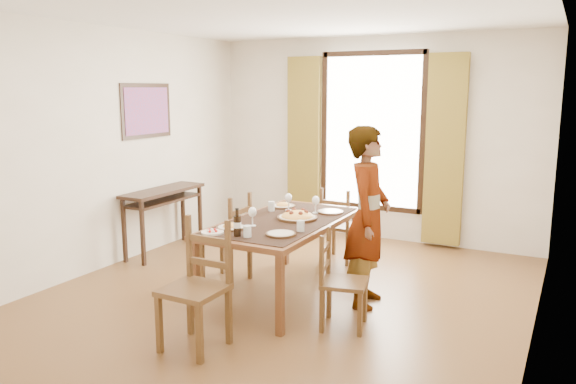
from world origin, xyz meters
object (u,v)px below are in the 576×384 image
at_px(dining_table, 283,226).
at_px(pasta_platter, 297,214).
at_px(console_table, 163,198).
at_px(man, 368,217).

bearing_deg(dining_table, pasta_platter, 44.10).
bearing_deg(pasta_platter, dining_table, -135.90).
bearing_deg(dining_table, console_table, 163.17).
height_order(console_table, dining_table, console_table).
relative_size(console_table, man, 0.71).
xyz_separation_m(console_table, man, (2.81, -0.46, 0.16)).
height_order(dining_table, pasta_platter, pasta_platter).
height_order(console_table, pasta_platter, pasta_platter).
bearing_deg(pasta_platter, console_table, 166.50).
relative_size(console_table, dining_table, 0.65).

